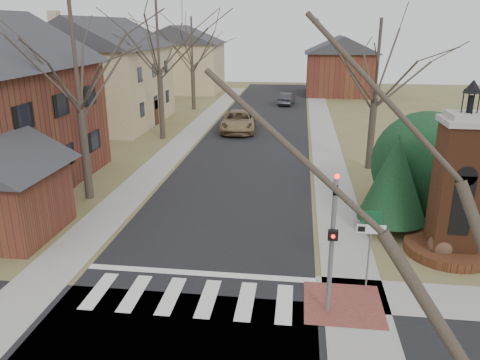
# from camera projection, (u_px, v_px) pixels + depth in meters

# --- Properties ---
(ground) EXTENTS (120.00, 120.00, 0.00)m
(ground) POSITION_uv_depth(u_px,v_px,m) (183.00, 312.00, 14.07)
(ground) COLOR brown
(ground) RESTS_ON ground
(main_street) EXTENTS (8.00, 70.00, 0.01)m
(main_street) POSITION_uv_depth(u_px,v_px,m) (254.00, 141.00, 34.78)
(main_street) COLOR black
(main_street) RESTS_ON ground
(crosswalk_zone) EXTENTS (8.00, 2.20, 0.02)m
(crosswalk_zone) POSITION_uv_depth(u_px,v_px,m) (190.00, 297.00, 14.82)
(crosswalk_zone) COLOR silver
(crosswalk_zone) RESTS_ON ground
(stop_bar) EXTENTS (8.00, 0.35, 0.02)m
(stop_bar) POSITION_uv_depth(u_px,v_px,m) (199.00, 273.00, 16.23)
(stop_bar) COLOR silver
(stop_bar) RESTS_ON ground
(sidewalk_right_main) EXTENTS (2.00, 60.00, 0.02)m
(sidewalk_right_main) POSITION_uv_depth(u_px,v_px,m) (325.00, 143.00, 34.15)
(sidewalk_right_main) COLOR gray
(sidewalk_right_main) RESTS_ON ground
(sidewalk_left) EXTENTS (2.00, 60.00, 0.02)m
(sidewalk_left) POSITION_uv_depth(u_px,v_px,m) (186.00, 139.00, 35.40)
(sidewalk_left) COLOR gray
(sidewalk_left) RESTS_ON ground
(curb_apron) EXTENTS (2.40, 2.40, 0.02)m
(curb_apron) POSITION_uv_depth(u_px,v_px,m) (343.00, 304.00, 14.43)
(curb_apron) COLOR brown
(curb_apron) RESTS_ON ground
(traffic_signal_pole) EXTENTS (0.28, 0.41, 4.50)m
(traffic_signal_pole) POSITION_uv_depth(u_px,v_px,m) (333.00, 233.00, 13.28)
(traffic_signal_pole) COLOR slate
(traffic_signal_pole) RESTS_ON ground
(sign_post) EXTENTS (0.90, 0.07, 2.75)m
(sign_post) POSITION_uv_depth(u_px,v_px,m) (370.00, 235.00, 14.65)
(sign_post) COLOR slate
(sign_post) RESTS_ON ground
(brick_gate_monument) EXTENTS (3.20, 3.20, 6.47)m
(brick_gate_monument) POSITION_uv_depth(u_px,v_px,m) (456.00, 200.00, 17.01)
(brick_gate_monument) COLOR #572E19
(brick_gate_monument) RESTS_ON ground
(house_stucco_left) EXTENTS (9.80, 12.80, 9.28)m
(house_stucco_left) POSITION_uv_depth(u_px,v_px,m) (102.00, 70.00, 39.65)
(house_stucco_left) COLOR #D1BF8B
(house_stucco_left) RESTS_ON ground
(garage_left) EXTENTS (4.80, 4.80, 4.29)m
(garage_left) POSITION_uv_depth(u_px,v_px,m) (0.00, 183.00, 18.61)
(garage_left) COLOR brown
(garage_left) RESTS_ON ground
(house_distant_left) EXTENTS (10.80, 8.80, 8.53)m
(house_distant_left) POSITION_uv_depth(u_px,v_px,m) (181.00, 58.00, 59.35)
(house_distant_left) COLOR #D1BF8B
(house_distant_left) RESTS_ON ground
(house_distant_right) EXTENTS (8.80, 8.80, 7.30)m
(house_distant_right) POSITION_uv_depth(u_px,v_px,m) (340.00, 64.00, 57.14)
(house_distant_right) COLOR brown
(house_distant_right) RESTS_ON ground
(evergreen_near) EXTENTS (2.80, 2.80, 4.10)m
(evergreen_near) POSITION_uv_depth(u_px,v_px,m) (395.00, 177.00, 19.07)
(evergreen_near) COLOR #473D33
(evergreen_near) RESTS_ON ground
(evergreen_mid) EXTENTS (3.40, 3.40, 4.70)m
(evergreen_mid) POSITION_uv_depth(u_px,v_px,m) (471.00, 165.00, 19.71)
(evergreen_mid) COLOR #473D33
(evergreen_mid) RESTS_ON ground
(evergreen_mass) EXTENTS (4.80, 4.80, 4.80)m
(evergreen_mass) POSITION_uv_depth(u_px,v_px,m) (426.00, 160.00, 21.18)
(evergreen_mass) COLOR black
(evergreen_mass) RESTS_ON ground
(bare_tree_0) EXTENTS (8.05, 8.05, 11.15)m
(bare_tree_0) POSITION_uv_depth(u_px,v_px,m) (73.00, 37.00, 20.95)
(bare_tree_0) COLOR #473D33
(bare_tree_0) RESTS_ON ground
(bare_tree_1) EXTENTS (8.40, 8.40, 11.64)m
(bare_tree_1) POSITION_uv_depth(u_px,v_px,m) (157.00, 28.00, 33.08)
(bare_tree_1) COLOR #473D33
(bare_tree_1) RESTS_ON ground
(bare_tree_2) EXTENTS (7.35, 7.35, 10.19)m
(bare_tree_2) POSITION_uv_depth(u_px,v_px,m) (192.00, 38.00, 45.70)
(bare_tree_2) COLOR #473D33
(bare_tree_2) RESTS_ON ground
(bare_tree_3) EXTENTS (7.00, 7.00, 9.70)m
(bare_tree_3) POSITION_uv_depth(u_px,v_px,m) (379.00, 54.00, 26.12)
(bare_tree_3) COLOR #473D33
(bare_tree_3) RESTS_ON ground
(pickup_truck) EXTENTS (3.06, 6.03, 1.63)m
(pickup_truck) POSITION_uv_depth(u_px,v_px,m) (239.00, 121.00, 37.74)
(pickup_truck) COLOR #8C724C
(pickup_truck) RESTS_ON ground
(distant_car) EXTENTS (1.83, 4.05, 1.29)m
(distant_car) POSITION_uv_depth(u_px,v_px,m) (287.00, 99.00, 50.42)
(distant_car) COLOR #2E3135
(distant_car) RESTS_ON ground
(dry_shrub_left) EXTENTS (0.94, 0.94, 0.94)m
(dry_shrub_left) POSITION_uv_depth(u_px,v_px,m) (441.00, 246.00, 17.22)
(dry_shrub_left) COLOR #533626
(dry_shrub_left) RESTS_ON ground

